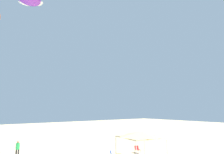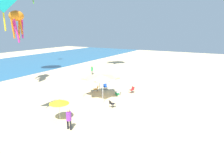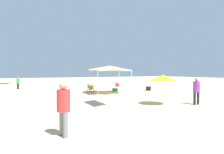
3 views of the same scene
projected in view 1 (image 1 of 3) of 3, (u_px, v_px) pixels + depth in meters
canopy_tent at (140, 135)px, 19.30m from camera, size 3.86×3.96×2.89m
folding_chair_left_of_tent at (113, 154)px, 20.56m from camera, size 0.81×0.81×0.82m
folding_chair_near_cooler at (137, 149)px, 23.33m from camera, size 0.76×0.70×0.82m
person_beachcomber at (18, 147)px, 21.78m from camera, size 0.38×0.38×1.62m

